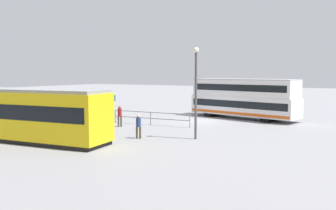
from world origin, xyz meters
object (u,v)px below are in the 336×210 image
object	(u,v)px
info_sign	(111,102)
street_lamp	(196,85)
double_decker_bus	(243,98)
tram_yellow	(10,113)
pedestrian_crossing	(138,125)
pedestrian_near_railing	(120,115)

from	to	relation	value
info_sign	street_lamp	distance (m)	11.09
double_decker_bus	info_sign	distance (m)	12.33
double_decker_bus	tram_yellow	distance (m)	20.19
double_decker_bus	tram_yellow	size ratio (longest dim) A/B	0.75
double_decker_bus	tram_yellow	world-z (taller)	double_decker_bus
info_sign	pedestrian_crossing	bearing A→B (deg)	139.59
tram_yellow	street_lamp	size ratio (longest dim) A/B	2.41
pedestrian_near_railing	info_sign	size ratio (longest dim) A/B	0.68
tram_yellow	pedestrian_crossing	bearing A→B (deg)	-149.72
tram_yellow	double_decker_bus	bearing A→B (deg)	-120.04
street_lamp	double_decker_bus	bearing A→B (deg)	-88.16
double_decker_bus	pedestrian_near_railing	world-z (taller)	double_decker_bus
double_decker_bus	info_sign	bearing A→B (deg)	37.74
tram_yellow	info_sign	distance (m)	9.94
tram_yellow	street_lamp	bearing A→B (deg)	-151.04
double_decker_bus	street_lamp	xyz separation A→B (m)	(-0.38, 11.68, 1.60)
pedestrian_near_railing	info_sign	bearing A→B (deg)	-40.15
tram_yellow	pedestrian_crossing	world-z (taller)	tram_yellow
pedestrian_crossing	info_sign	world-z (taller)	info_sign
tram_yellow	street_lamp	distance (m)	12.12
double_decker_bus	pedestrian_crossing	world-z (taller)	double_decker_bus
double_decker_bus	pedestrian_near_railing	xyz separation A→B (m)	(7.13, 9.76, -0.94)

